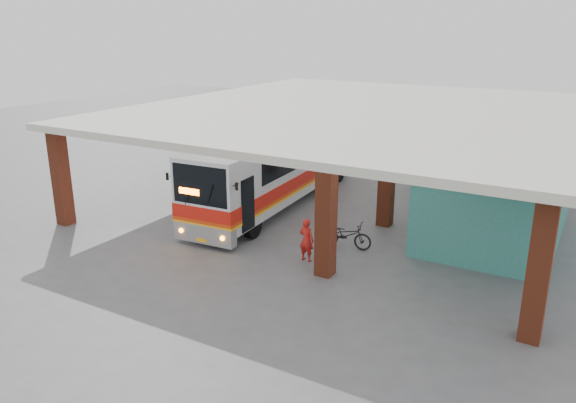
# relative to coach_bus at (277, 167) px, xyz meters

# --- Properties ---
(ground) EXTENTS (90.00, 90.00, 0.00)m
(ground) POSITION_rel_coach_bus_xyz_m (2.73, -3.19, -1.91)
(ground) COLOR #515154
(ground) RESTS_ON ground
(brick_columns) EXTENTS (20.10, 21.60, 4.35)m
(brick_columns) POSITION_rel_coach_bus_xyz_m (4.15, 1.81, 0.26)
(brick_columns) COLOR maroon
(brick_columns) RESTS_ON ground
(canopy_roof) EXTENTS (21.00, 23.00, 0.30)m
(canopy_roof) POSITION_rel_coach_bus_xyz_m (3.23, 3.31, 2.59)
(canopy_roof) COLOR beige
(canopy_roof) RESTS_ON brick_columns
(shop_building) EXTENTS (5.20, 8.20, 3.11)m
(shop_building) POSITION_rel_coach_bus_xyz_m (10.22, 0.81, -0.35)
(shop_building) COLOR #2F766B
(shop_building) RESTS_ON ground
(coach_bus) EXTENTS (3.60, 13.35, 3.85)m
(coach_bus) POSITION_rel_coach_bus_xyz_m (0.00, 0.00, 0.00)
(coach_bus) COLOR silver
(coach_bus) RESTS_ON ground
(motorcycle) EXTENTS (2.15, 0.93, 1.10)m
(motorcycle) POSITION_rel_coach_bus_xyz_m (5.33, -3.49, -1.36)
(motorcycle) COLOR black
(motorcycle) RESTS_ON ground
(pedestrian) EXTENTS (0.64, 0.44, 1.67)m
(pedestrian) POSITION_rel_coach_bus_xyz_m (4.56, -5.42, -1.08)
(pedestrian) COLOR red
(pedestrian) RESTS_ON ground
(red_chair) EXTENTS (0.52, 0.52, 0.83)m
(red_chair) POSITION_rel_coach_bus_xyz_m (7.63, 4.94, -1.53)
(red_chair) COLOR red
(red_chair) RESTS_ON ground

